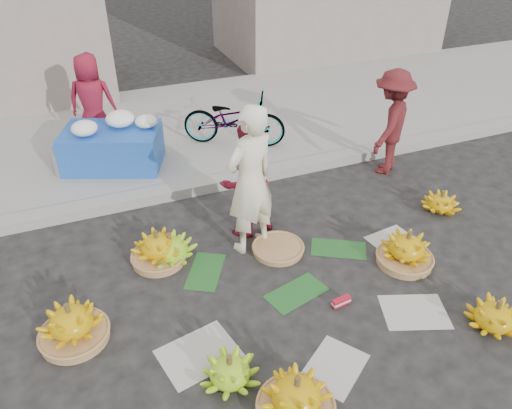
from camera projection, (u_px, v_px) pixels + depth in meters
name	position (u px, v px, depth m)	size (l,w,h in m)	color
ground	(297.00, 279.00, 5.52)	(80.00, 80.00, 0.00)	black
curb	(230.00, 180.00, 7.19)	(40.00, 0.25, 0.15)	gray
sidewalk	(191.00, 125.00, 8.83)	(40.00, 4.00, 0.12)	gray
newspaper_scatter	(332.00, 330.00, 4.89)	(3.20, 1.80, 0.00)	beige
banana_leaves	(281.00, 270.00, 5.64)	(2.00, 1.00, 0.00)	#1A4F1F
banana_bunch_0	(72.00, 324.00, 4.70)	(0.65, 0.65, 0.45)	#A27144
banana_bunch_1	(230.00, 371.00, 4.32)	(0.62, 0.62, 0.32)	#79BE1B
banana_bunch_2	(296.00, 398.00, 4.04)	(0.64, 0.64, 0.44)	#A27144
banana_bunch_3	(495.00, 316.00, 4.86)	(0.63, 0.63, 0.34)	#DEAD0B
banana_bunch_4	(406.00, 250.00, 5.66)	(0.65, 0.65, 0.44)	#A27144
banana_bunch_5	(441.00, 202.00, 6.60)	(0.54, 0.54, 0.30)	#DEAD0B
banana_bunch_6	(170.00, 248.00, 5.73)	(0.62, 0.62, 0.36)	#79BE1B
banana_bunch_7	(158.00, 249.00, 5.68)	(0.68, 0.68, 0.43)	#A27144
basket_spare	(278.00, 249.00, 5.92)	(0.60, 0.60, 0.07)	#A27144
incense_stack	(341.00, 302.00, 5.16)	(0.21, 0.07, 0.08)	red
vendor_cream	(250.00, 181.00, 5.54)	(0.66, 0.43, 1.80)	white
vendor_red	(246.00, 181.00, 5.90)	(0.70, 0.54, 1.43)	maroon
man_striped	(390.00, 123.00, 7.17)	(1.00, 0.58, 1.55)	maroon
flower_table	(113.00, 145.00, 7.31)	(1.59, 1.30, 0.80)	#1B4CB3
grey_bucket	(64.00, 161.00, 7.18)	(0.34, 0.34, 0.38)	gray
flower_vendor	(92.00, 101.00, 7.66)	(0.72, 0.47, 1.47)	maroon
bicycle	(234.00, 119.00, 7.85)	(1.63, 0.57, 0.85)	gray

